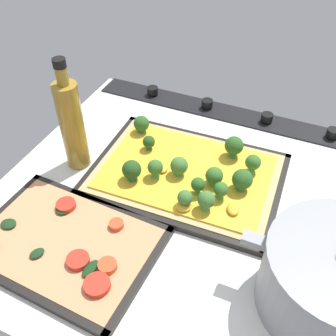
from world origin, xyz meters
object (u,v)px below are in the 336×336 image
Objects in this scene: cooking_pot at (334,281)px; oil_bottle at (72,124)px; baking_tray_back at (66,245)px; veggie_pizza_back at (67,243)px; baking_tray_front at (186,176)px; broccoli_pizza at (189,172)px.

cooking_pot is 1.15× the size of oil_bottle.
baking_tray_back is at bearing 116.96° from oil_bottle.
veggie_pizza_back reaches higher than baking_tray_back.
veggie_pizza_back is at bearing 117.71° from oil_bottle.
oil_bottle is (22.71, 4.93, 9.88)cm from baking_tray_front.
broccoli_pizza is 1.51× the size of oil_bottle.
broccoli_pizza is at bearing -119.15° from baking_tray_back.
veggie_pizza_back is at bearing 62.98° from baking_tray_front.
cooking_pot is (-42.38, -6.83, 5.79)cm from baking_tray_back.
oil_bottle is at bearing 12.25° from baking_tray_front.
baking_tray_back is 1.33× the size of oil_bottle.
baking_tray_front is at bearing -117.79° from baking_tray_back.
cooking_pot is (-28.93, 17.27, 4.08)cm from broccoli_pizza.
broccoli_pizza is 27.52cm from veggie_pizza_back.
oil_bottle is (9.88, -19.42, 9.86)cm from baking_tray_back.
cooking_pot is at bearing -170.65° from veggie_pizza_back.
baking_tray_front is 1.62× the size of oil_bottle.
broccoli_pizza is at bearing -30.84° from cooking_pot.
veggie_pizza_back is at bearing 61.61° from broccoli_pizza.
oil_bottle is at bearing -63.04° from baking_tray_back.
baking_tray_back is at bearing 9.15° from cooking_pot.
veggie_pizza_back is 1.06× the size of cooking_pot.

